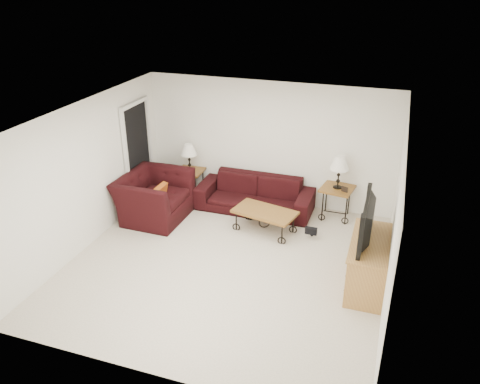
% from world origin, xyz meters
% --- Properties ---
extents(ground, '(5.00, 5.00, 0.00)m').
position_xyz_m(ground, '(0.00, 0.00, 0.00)').
color(ground, silver).
rests_on(ground, ground).
extents(wall_back, '(5.00, 0.02, 2.50)m').
position_xyz_m(wall_back, '(0.00, 2.50, 1.25)').
color(wall_back, white).
rests_on(wall_back, ground).
extents(wall_front, '(5.00, 0.02, 2.50)m').
position_xyz_m(wall_front, '(0.00, -2.50, 1.25)').
color(wall_front, white).
rests_on(wall_front, ground).
extents(wall_left, '(0.02, 5.00, 2.50)m').
position_xyz_m(wall_left, '(-2.50, 0.00, 1.25)').
color(wall_left, white).
rests_on(wall_left, ground).
extents(wall_right, '(0.02, 5.00, 2.50)m').
position_xyz_m(wall_right, '(2.50, 0.00, 1.25)').
color(wall_right, white).
rests_on(wall_right, ground).
extents(ceiling, '(5.00, 5.00, 0.00)m').
position_xyz_m(ceiling, '(0.00, 0.00, 2.50)').
color(ceiling, white).
rests_on(ceiling, wall_back).
extents(doorway, '(0.08, 0.94, 2.04)m').
position_xyz_m(doorway, '(-2.47, 1.65, 1.02)').
color(doorway, black).
rests_on(doorway, ground).
extents(sofa, '(2.29, 0.90, 0.67)m').
position_xyz_m(sofa, '(-0.13, 2.02, 0.33)').
color(sofa, black).
rests_on(sofa, ground).
extents(side_table_left, '(0.54, 0.54, 0.58)m').
position_xyz_m(side_table_left, '(-1.61, 2.20, 0.29)').
color(side_table_left, brown).
rests_on(side_table_left, ground).
extents(side_table_right, '(0.67, 0.67, 0.64)m').
position_xyz_m(side_table_right, '(1.45, 2.20, 0.32)').
color(side_table_right, brown).
rests_on(side_table_right, ground).
extents(lamp_left, '(0.34, 0.34, 0.58)m').
position_xyz_m(lamp_left, '(-1.61, 2.20, 0.87)').
color(lamp_left, black).
rests_on(lamp_left, side_table_left).
extents(lamp_right, '(0.42, 0.42, 0.64)m').
position_xyz_m(lamp_right, '(1.45, 2.20, 0.95)').
color(lamp_right, black).
rests_on(lamp_right, side_table_right).
extents(photo_frame_left, '(0.12, 0.04, 0.10)m').
position_xyz_m(photo_frame_left, '(-1.76, 2.05, 0.63)').
color(photo_frame_left, black).
rests_on(photo_frame_left, side_table_left).
extents(photo_frame_right, '(0.12, 0.06, 0.11)m').
position_xyz_m(photo_frame_right, '(1.60, 2.05, 0.69)').
color(photo_frame_right, black).
rests_on(photo_frame_right, side_table_right).
extents(coffee_table, '(1.23, 0.84, 0.42)m').
position_xyz_m(coffee_table, '(0.30, 1.24, 0.21)').
color(coffee_table, brown).
rests_on(coffee_table, ground).
extents(armchair, '(1.20, 1.36, 0.87)m').
position_xyz_m(armchair, '(-1.88, 1.11, 0.43)').
color(armchair, black).
rests_on(armchair, ground).
extents(throw_pillow, '(0.11, 0.40, 0.39)m').
position_xyz_m(throw_pillow, '(-1.73, 1.06, 0.52)').
color(throw_pillow, '#B23C16').
rests_on(throw_pillow, armchair).
extents(tv_stand, '(0.55, 1.31, 0.79)m').
position_xyz_m(tv_stand, '(2.23, 0.14, 0.39)').
color(tv_stand, tan).
rests_on(tv_stand, ground).
extents(television, '(0.15, 1.17, 0.67)m').
position_xyz_m(television, '(2.21, 0.14, 1.12)').
color(television, black).
rests_on(television, tv_stand).
extents(backpack, '(0.35, 0.28, 0.43)m').
position_xyz_m(backpack, '(1.16, 1.34, 0.21)').
color(backpack, black).
rests_on(backpack, ground).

